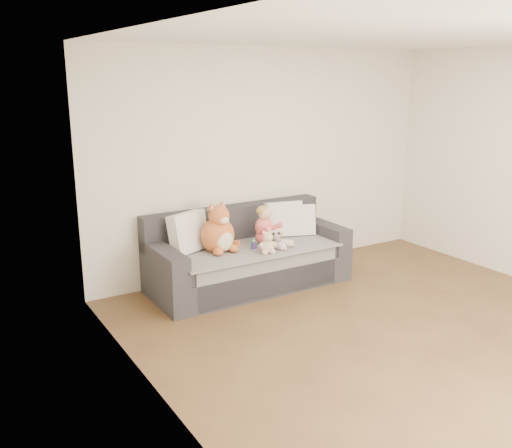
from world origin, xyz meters
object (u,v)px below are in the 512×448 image
Objects in this scene: toddler at (267,228)px; teddy_bear at (267,244)px; plush_cat at (219,232)px; sofa at (247,258)px; sippy_cup at (254,244)px.

toddler is 0.33m from teddy_bear.
sofa is at bearing 1.13° from plush_cat.
plush_cat is at bearing 161.11° from sippy_cup.
sippy_cup is (0.36, -0.12, -0.15)m from plush_cat.
sofa is 8.69× the size of teddy_bear.
sofa reaches higher than sippy_cup.
plush_cat reaches higher than toddler.
sofa is 0.28m from sippy_cup.
teddy_bear is 0.22m from sippy_cup.
plush_cat is 0.40m from sippy_cup.
toddler reaches higher than sippy_cup.
toddler is 1.78× the size of teddy_bear.
plush_cat reaches higher than teddy_bear.
teddy_bear is (0.02, -0.39, 0.26)m from sofa.
plush_cat is 0.53m from teddy_bear.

